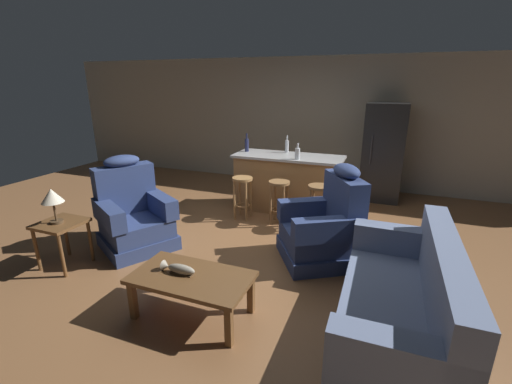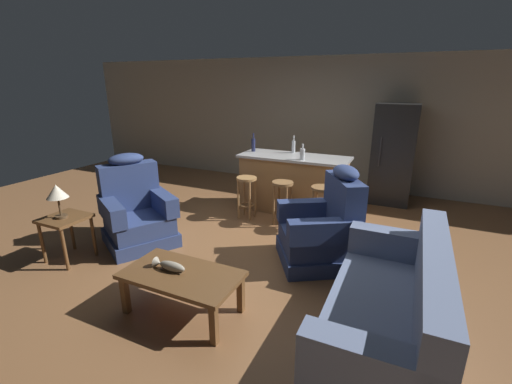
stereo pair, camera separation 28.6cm
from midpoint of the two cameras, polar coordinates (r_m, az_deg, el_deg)
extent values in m
plane|color=brown|center=(4.78, 2.34, -8.29)|extent=(12.00, 12.00, 0.00)
cube|color=#A89E89|center=(7.32, 12.25, 11.16)|extent=(12.00, 0.05, 2.60)
cube|color=brown|center=(3.30, -9.82, -13.50)|extent=(1.10, 0.60, 0.04)
cube|color=brown|center=(3.54, -18.75, -15.98)|extent=(0.06, 0.06, 0.38)
cube|color=brown|center=(3.04, -4.18, -21.26)|extent=(0.06, 0.06, 0.38)
cube|color=brown|center=(3.83, -13.75, -12.66)|extent=(0.06, 0.06, 0.38)
cube|color=brown|center=(3.38, -0.03, -16.66)|extent=(0.06, 0.06, 0.38)
cube|color=#4C3823|center=(3.34, -11.32, -12.69)|extent=(0.22, 0.07, 0.01)
ellipsoid|color=#9E937F|center=(3.32, -11.36, -12.11)|extent=(0.28, 0.09, 0.09)
cone|color=#9E937F|center=(3.41, -13.71, -11.39)|extent=(0.06, 0.10, 0.10)
cube|color=#707FA3|center=(3.28, 22.28, -21.37)|extent=(0.85, 1.90, 0.20)
cube|color=#707FA3|center=(3.16, 22.75, -18.38)|extent=(0.85, 1.90, 0.22)
cube|color=#707FA3|center=(2.99, 29.88, -13.25)|extent=(0.21, 1.90, 0.52)
cube|color=#707FA3|center=(2.33, 22.29, -25.23)|extent=(0.84, 0.20, 0.28)
cube|color=#707FA3|center=(3.78, 23.91, -7.92)|extent=(0.84, 0.20, 0.28)
cube|color=navy|center=(4.90, -17.06, -7.24)|extent=(1.15, 1.15, 0.18)
cube|color=navy|center=(4.82, -17.28, -4.98)|extent=(1.07, 1.05, 0.24)
cube|color=navy|center=(4.95, -18.83, 0.89)|extent=(0.59, 0.77, 0.64)
ellipsoid|color=navy|center=(4.86, -19.28, 5.17)|extent=(0.46, 0.53, 0.16)
cube|color=navy|center=(4.81, -13.76, -1.52)|extent=(0.78, 0.56, 0.26)
cube|color=navy|center=(4.64, -21.36, -3.00)|extent=(0.78, 0.56, 0.26)
cube|color=navy|center=(4.34, 11.76, -10.23)|extent=(1.15, 1.15, 0.18)
cube|color=navy|center=(4.24, 11.94, -7.73)|extent=(1.07, 1.06, 0.24)
cube|color=navy|center=(4.18, 16.25, -1.95)|extent=(0.60, 0.77, 0.64)
ellipsoid|color=navy|center=(4.07, 16.71, 3.10)|extent=(0.46, 0.53, 0.16)
cube|color=navy|center=(3.85, 13.36, -6.47)|extent=(0.78, 0.57, 0.26)
cube|color=navy|center=(4.43, 10.63, -3.01)|extent=(0.78, 0.57, 0.26)
cube|color=brown|center=(4.65, -27.78, -3.94)|extent=(0.48, 0.48, 0.04)
cylinder|color=brown|center=(4.80, -30.64, -7.36)|extent=(0.04, 0.04, 0.52)
cylinder|color=brown|center=(4.49, -27.69, -8.54)|extent=(0.04, 0.04, 0.52)
cylinder|color=brown|center=(5.01, -26.93, -5.78)|extent=(0.04, 0.04, 0.52)
cylinder|color=brown|center=(4.71, -23.88, -6.78)|extent=(0.04, 0.04, 0.52)
cylinder|color=#4C3823|center=(4.63, -28.19, -3.64)|extent=(0.14, 0.14, 0.03)
cylinder|color=#4C3823|center=(4.59, -28.42, -2.18)|extent=(0.02, 0.02, 0.22)
cone|color=beige|center=(4.54, -28.77, 0.07)|extent=(0.24, 0.24, 0.16)
cube|color=#9E7042|center=(5.80, 7.61, 1.18)|extent=(1.71, 0.63, 0.91)
cube|color=#B2B2B2|center=(5.68, 7.81, 5.77)|extent=(1.80, 0.70, 0.04)
cylinder|color=#A87A47|center=(5.37, -0.05, 2.27)|extent=(0.32, 0.32, 0.04)
torus|color=#A87A47|center=(5.51, -0.05, -2.15)|extent=(0.23, 0.23, 0.02)
cylinder|color=#A87A47|center=(5.43, -1.46, -1.33)|extent=(0.04, 0.04, 0.64)
cylinder|color=#A87A47|center=(5.35, 0.46, -1.63)|extent=(0.04, 0.04, 0.64)
cylinder|color=#A87A47|center=(5.60, -0.54, -0.72)|extent=(0.04, 0.04, 0.64)
cylinder|color=#A87A47|center=(5.52, 1.33, -1.00)|extent=(0.04, 0.04, 0.64)
cylinder|color=olive|center=(5.15, 6.06, 1.48)|extent=(0.32, 0.32, 0.04)
torus|color=olive|center=(5.29, 5.91, -3.09)|extent=(0.23, 0.23, 0.02)
cylinder|color=olive|center=(5.20, 4.53, -2.26)|extent=(0.04, 0.04, 0.64)
cylinder|color=olive|center=(5.14, 6.62, -2.58)|extent=(0.04, 0.04, 0.64)
cylinder|color=olive|center=(5.38, 5.29, -1.59)|extent=(0.04, 0.04, 0.64)
cylinder|color=olive|center=(5.32, 7.32, -1.89)|extent=(0.04, 0.04, 0.64)
cylinder|color=olive|center=(5.00, 12.63, 0.62)|extent=(0.32, 0.32, 0.04)
torus|color=olive|center=(5.14, 12.30, -4.07)|extent=(0.23, 0.23, 0.02)
cylinder|color=olive|center=(5.03, 11.00, -3.24)|extent=(0.04, 0.04, 0.64)
cylinder|color=olive|center=(4.99, 13.22, -3.56)|extent=(0.04, 0.04, 0.64)
cylinder|color=olive|center=(5.22, 11.56, -2.51)|extent=(0.04, 0.04, 0.64)
cylinder|color=olive|center=(5.18, 13.71, -2.82)|extent=(0.04, 0.04, 0.64)
cube|color=black|center=(6.63, 23.06, 5.79)|extent=(0.70, 0.66, 1.76)
cylinder|color=#333338|center=(6.28, 21.23, 6.23)|extent=(0.02, 0.02, 0.50)
cylinder|color=silver|center=(5.39, 9.25, 6.21)|extent=(0.08, 0.08, 0.17)
cylinder|color=silver|center=(5.36, 9.32, 7.51)|extent=(0.03, 0.03, 0.07)
cylinder|color=#23284C|center=(5.99, 0.94, 7.82)|extent=(0.07, 0.07, 0.22)
cylinder|color=#23284C|center=(5.96, 0.95, 9.31)|extent=(0.03, 0.03, 0.09)
cylinder|color=silver|center=(5.92, 7.66, 7.47)|extent=(0.06, 0.06, 0.20)
cylinder|color=silver|center=(5.90, 7.72, 8.86)|extent=(0.02, 0.02, 0.09)
camera|label=1|loc=(0.14, -88.14, 0.60)|focal=24.00mm
camera|label=2|loc=(0.14, 91.86, -0.60)|focal=24.00mm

